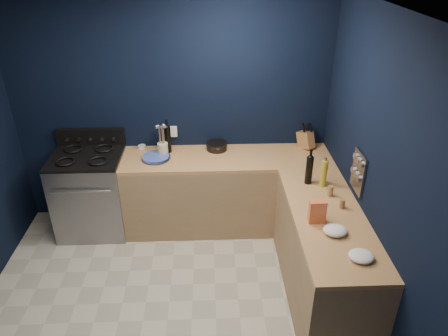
{
  "coord_description": "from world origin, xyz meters",
  "views": [
    {
      "loc": [
        0.4,
        -2.67,
        3.02
      ],
      "look_at": [
        0.55,
        1.0,
        1.0
      ],
      "focal_mm": 33.72,
      "sensor_mm": 36.0,
      "label": 1
    }
  ],
  "objects_px": {
    "plate_stack": "(156,158)",
    "utensil_crock": "(163,149)",
    "knife_block": "(306,140)",
    "gas_range": "(92,194)",
    "crouton_bag": "(317,212)"
  },
  "relations": [
    {
      "from": "gas_range",
      "to": "utensil_crock",
      "type": "relative_size",
      "value": 6.42
    },
    {
      "from": "utensil_crock",
      "to": "knife_block",
      "type": "xyz_separation_m",
      "value": [
        1.61,
        0.13,
        0.03
      ]
    },
    {
      "from": "gas_range",
      "to": "crouton_bag",
      "type": "bearing_deg",
      "value": -28.62
    },
    {
      "from": "gas_range",
      "to": "utensil_crock",
      "type": "bearing_deg",
      "value": 6.0
    },
    {
      "from": "gas_range",
      "to": "plate_stack",
      "type": "height_order",
      "value": "plate_stack"
    },
    {
      "from": "utensil_crock",
      "to": "plate_stack",
      "type": "bearing_deg",
      "value": -127.51
    },
    {
      "from": "gas_range",
      "to": "knife_block",
      "type": "bearing_deg",
      "value": 4.99
    },
    {
      "from": "plate_stack",
      "to": "utensil_crock",
      "type": "height_order",
      "value": "utensil_crock"
    },
    {
      "from": "utensil_crock",
      "to": "knife_block",
      "type": "relative_size",
      "value": 0.74
    },
    {
      "from": "gas_range",
      "to": "plate_stack",
      "type": "distance_m",
      "value": 0.88
    },
    {
      "from": "knife_block",
      "to": "utensil_crock",
      "type": "bearing_deg",
      "value": 152.14
    },
    {
      "from": "plate_stack",
      "to": "utensil_crock",
      "type": "bearing_deg",
      "value": 52.49
    },
    {
      "from": "utensil_crock",
      "to": "knife_block",
      "type": "height_order",
      "value": "knife_block"
    },
    {
      "from": "plate_stack",
      "to": "knife_block",
      "type": "distance_m",
      "value": 1.7
    },
    {
      "from": "plate_stack",
      "to": "crouton_bag",
      "type": "bearing_deg",
      "value": -39.28
    }
  ]
}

